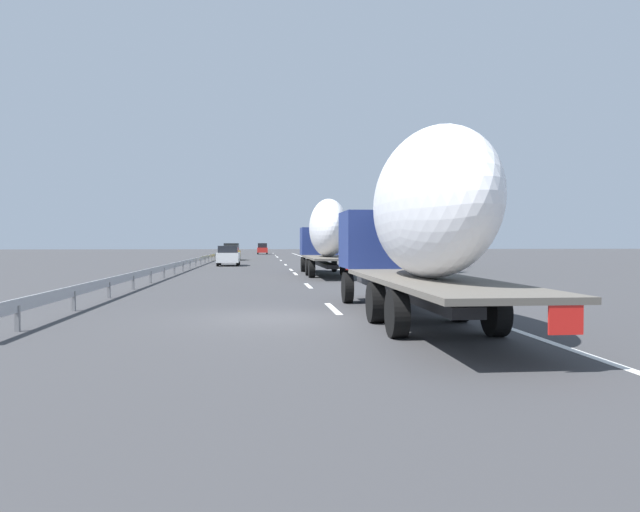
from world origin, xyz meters
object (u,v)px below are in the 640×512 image
truck_trailing (417,218)px  car_red_compact (262,249)px  car_white_van (228,256)px  road_sign (339,240)px  car_yellow_coupe (232,252)px  truck_lead (326,233)px

truck_trailing → car_red_compact: (89.56, 3.88, -1.70)m
car_red_compact → car_white_van: bearing=176.6°
truck_trailing → car_red_compact: bearing=2.5°
road_sign → car_red_compact: bearing=7.9°
car_yellow_coupe → road_sign: size_ratio=1.40×
truck_lead → truck_trailing: truck_trailing is taller
truck_trailing → car_yellow_coupe: (54.57, 7.49, -1.69)m
truck_lead → road_sign: size_ratio=3.95×
truck_lead → car_yellow_coupe: size_ratio=2.82×
car_yellow_coupe → car_white_van: car_yellow_coupe is taller
truck_trailing → car_white_van: 38.50m
road_sign → truck_lead: bearing=169.9°
truck_lead → truck_trailing: 21.67m
truck_lead → truck_trailing: bearing=180.0°
truck_trailing → road_sign: (39.09, -3.10, -0.38)m
car_yellow_coupe → road_sign: road_sign is taller
truck_trailing → car_white_van: bearing=10.4°
truck_lead → car_red_compact: truck_lead is taller
road_sign → car_yellow_coupe: bearing=34.4°
truck_trailing → car_yellow_coupe: bearing=7.8°
truck_trailing → car_yellow_coupe: truck_trailing is taller
car_red_compact → truck_lead: bearing=-176.7°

